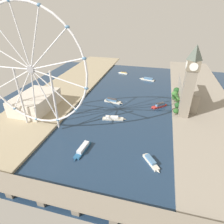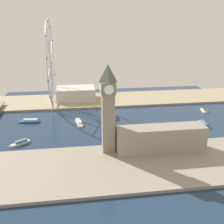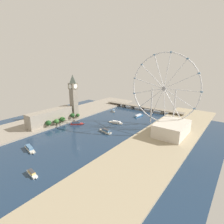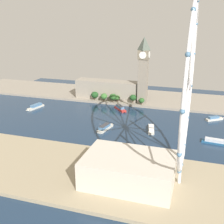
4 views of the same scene
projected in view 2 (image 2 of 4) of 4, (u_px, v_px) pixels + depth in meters
name	position (u px, v px, depth m)	size (l,w,h in m)	color
ground_plane	(125.00, 123.00, 364.68)	(400.52, 400.52, 0.00)	#1E334C
riverbank_left	(147.00, 164.00, 256.31)	(90.00, 520.00, 3.00)	gray
riverbank_right	(113.00, 99.00, 472.06)	(90.00, 520.00, 3.00)	tan
clock_tower	(108.00, 108.00, 265.51)	(15.62, 15.62, 92.25)	gray
parliament_block	(161.00, 139.00, 276.75)	(22.00, 94.30, 27.14)	gray
tree_row_embankment	(144.00, 138.00, 291.48)	(13.70, 80.18, 13.02)	#513823
ferris_wheel	(51.00, 63.00, 408.52)	(131.03, 3.20, 135.40)	silver
riverside_hall	(76.00, 93.00, 463.50)	(44.95, 66.70, 21.28)	beige
tour_boat_0	(124.00, 137.00, 313.84)	(23.67, 21.86, 6.20)	#B22D28
tour_boat_1	(79.00, 122.00, 361.55)	(32.43, 11.27, 4.77)	beige
tour_boat_2	(30.00, 121.00, 366.67)	(9.08, 32.41, 5.06)	#235684
tour_boat_3	(203.00, 124.00, 355.23)	(32.21, 12.42, 5.64)	beige
tour_boat_4	(113.00, 117.00, 380.74)	(31.44, 11.81, 6.10)	beige
tour_boat_5	(20.00, 143.00, 300.45)	(18.70, 23.44, 4.99)	beige
tour_boat_6	(204.00, 110.00, 413.04)	(22.85, 7.68, 4.90)	white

